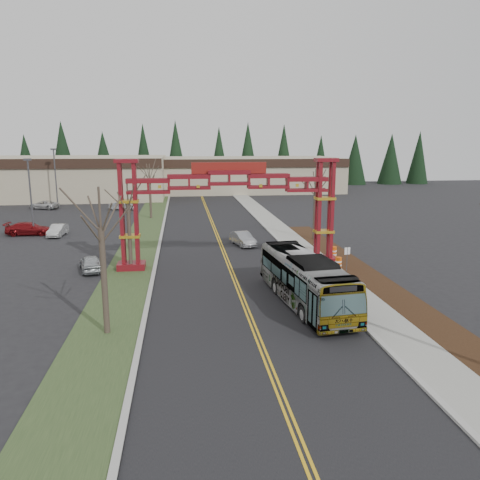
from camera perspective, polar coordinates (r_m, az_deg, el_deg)
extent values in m
plane|color=black|center=(22.33, 3.62, -15.26)|extent=(200.00, 200.00, 0.00)
cube|color=black|center=(45.82, -2.19, -0.97)|extent=(12.00, 110.00, 0.02)
cube|color=gold|center=(45.81, -2.34, -0.96)|extent=(0.12, 100.00, 0.01)
cube|color=gold|center=(45.83, -2.04, -0.95)|extent=(0.12, 100.00, 0.01)
cube|color=#A8A8A3|center=(46.72, 5.34, -0.68)|extent=(0.30, 110.00, 0.15)
cube|color=gray|center=(47.05, 7.07, -0.63)|extent=(2.60, 110.00, 0.14)
cube|color=black|center=(34.20, 17.51, -5.91)|extent=(2.60, 50.00, 0.12)
cube|color=#2F4321|center=(45.84, -12.21, -1.19)|extent=(4.00, 110.00, 0.08)
cube|color=#A8A8A3|center=(45.70, -9.90, -1.09)|extent=(0.30, 110.00, 0.15)
cube|color=maroon|center=(39.02, -13.08, -3.12)|extent=(2.20, 1.60, 0.60)
cube|color=maroon|center=(37.88, -14.27, 3.02)|extent=(0.28, 0.28, 8.00)
cube|color=maroon|center=(37.75, -12.61, 3.08)|extent=(0.28, 0.28, 8.00)
cube|color=maroon|center=(38.56, -14.14, 3.18)|extent=(0.28, 0.28, 8.00)
cube|color=maroon|center=(38.44, -12.51, 3.23)|extent=(0.28, 0.28, 8.00)
cube|color=gold|center=(38.46, -13.26, 0.48)|extent=(1.60, 1.10, 0.22)
cube|color=gold|center=(38.02, -13.46, 4.62)|extent=(1.60, 1.10, 0.22)
cube|color=maroon|center=(37.77, -13.69, 9.36)|extent=(1.80, 1.20, 0.30)
cube|color=maroon|center=(40.55, 10.03, -2.43)|extent=(2.20, 1.60, 0.60)
cube|color=maroon|center=(39.23, 9.64, 3.52)|extent=(0.28, 0.28, 8.00)
cube|color=maroon|center=(39.56, 11.16, 3.53)|extent=(0.28, 0.28, 8.00)
cube|color=maroon|center=(39.90, 9.35, 3.66)|extent=(0.28, 0.28, 8.00)
cube|color=maroon|center=(40.22, 10.85, 3.67)|extent=(0.28, 0.28, 8.00)
cube|color=gold|center=(40.02, 10.16, 1.05)|extent=(1.60, 1.10, 0.22)
cube|color=gold|center=(39.60, 10.31, 5.03)|extent=(1.60, 1.10, 0.22)
cube|color=maroon|center=(39.36, 10.48, 9.59)|extent=(1.80, 1.20, 0.30)
cube|color=maroon|center=(37.80, -1.35, 7.79)|extent=(16.00, 0.90, 1.00)
cube|color=maroon|center=(37.88, -1.34, 6.44)|extent=(16.00, 0.90, 0.60)
cube|color=maroon|center=(37.76, -1.35, 8.78)|extent=(6.00, 0.25, 0.90)
cube|color=tan|center=(95.40, -23.25, 7.03)|extent=(46.00, 22.00, 7.50)
cube|color=black|center=(84.64, -25.45, 8.36)|extent=(46.00, 0.40, 1.60)
cube|color=tan|center=(100.69, 0.76, 8.04)|extent=(38.00, 20.00, 7.00)
cube|color=black|center=(90.56, 1.65, 9.33)|extent=(38.00, 0.40, 1.60)
cone|color=black|center=(116.69, -24.50, 8.99)|extent=(5.60, 5.60, 13.00)
cylinder|color=#382D26|center=(117.01, -24.26, 6.21)|extent=(0.80, 0.80, 1.60)
cone|color=black|center=(114.49, -20.39, 9.28)|extent=(5.60, 5.60, 13.00)
cylinder|color=#382D26|center=(114.82, -20.18, 6.44)|extent=(0.80, 0.80, 1.60)
cone|color=black|center=(112.89, -16.13, 9.52)|extent=(5.60, 5.60, 13.00)
cylinder|color=#382D26|center=(113.22, -15.96, 6.64)|extent=(0.80, 0.80, 1.60)
cone|color=black|center=(111.91, -11.77, 9.72)|extent=(5.60, 5.60, 13.00)
cylinder|color=#382D26|center=(112.24, -11.65, 6.81)|extent=(0.80, 0.80, 1.60)
cone|color=black|center=(111.58, -7.35, 9.86)|extent=(5.60, 5.60, 13.00)
cylinder|color=#382D26|center=(111.91, -7.27, 6.95)|extent=(0.80, 0.80, 1.60)
cone|color=black|center=(111.89, -2.93, 9.95)|extent=(5.60, 5.60, 13.00)
cylinder|color=#382D26|center=(112.22, -2.90, 7.04)|extent=(0.80, 0.80, 1.60)
cone|color=black|center=(112.84, 1.45, 9.97)|extent=(5.60, 5.60, 13.00)
cylinder|color=#382D26|center=(113.16, 1.43, 7.09)|extent=(0.80, 0.80, 1.60)
cone|color=black|center=(114.41, 5.72, 9.95)|extent=(5.60, 5.60, 13.00)
cylinder|color=#382D26|center=(114.74, 5.67, 7.10)|extent=(0.80, 0.80, 1.60)
cone|color=black|center=(116.59, 9.86, 9.87)|extent=(5.60, 5.60, 13.00)
cylinder|color=#382D26|center=(116.91, 9.76, 7.08)|extent=(0.80, 0.80, 1.60)
cone|color=black|center=(119.33, 13.83, 9.74)|extent=(5.60, 5.60, 13.00)
cylinder|color=#382D26|center=(119.64, 13.69, 7.02)|extent=(0.80, 0.80, 1.60)
cone|color=black|center=(122.60, 17.59, 9.58)|extent=(5.60, 5.60, 13.00)
cylinder|color=#382D26|center=(122.91, 17.43, 6.93)|extent=(0.80, 0.80, 1.60)
cone|color=black|center=(126.36, 21.15, 9.40)|extent=(5.60, 5.60, 13.00)
cylinder|color=#382D26|center=(126.66, 20.95, 6.82)|extent=(0.80, 0.80, 1.60)
imported|color=#95969C|center=(30.07, 7.93, -4.82)|extent=(3.86, 11.72, 3.20)
imported|color=#A5A8AD|center=(46.83, 0.35, 0.15)|extent=(2.42, 4.34, 1.35)
imported|color=#B0B5B8|center=(39.40, -17.75, -2.69)|extent=(2.57, 4.16, 1.32)
imported|color=silver|center=(55.34, -21.34, 1.11)|extent=(1.59, 3.94, 1.27)
imported|color=maroon|center=(57.15, -24.32, 1.27)|extent=(5.00, 2.11, 1.44)
imported|color=#B9BEC2|center=(73.83, -14.15, 4.06)|extent=(4.01, 2.07, 1.26)
imported|color=silver|center=(78.69, -22.81, 3.97)|extent=(5.17, 3.87, 1.30)
cylinder|color=#382D26|center=(25.84, -16.22, -4.92)|extent=(0.32, 0.32, 5.84)
cylinder|color=#382D26|center=(25.03, -16.74, 3.73)|extent=(0.12, 0.12, 2.21)
cylinder|color=#382D26|center=(38.13, -13.30, 0.26)|extent=(0.30, 0.30, 5.44)
cylinder|color=#382D26|center=(37.59, -13.57, 5.73)|extent=(0.11, 0.11, 2.07)
cylinder|color=#382D26|center=(64.38, -10.87, 4.91)|extent=(0.32, 0.32, 5.26)
cylinder|color=#382D26|center=(64.06, -10.99, 8.13)|extent=(0.12, 0.12, 2.19)
cylinder|color=#382D26|center=(49.77, 9.07, 3.13)|extent=(0.30, 0.30, 5.51)
cylinder|color=#382D26|center=(49.36, 9.20, 7.36)|extent=(0.11, 0.11, 2.04)
cylinder|color=#3F3F44|center=(55.95, -24.12, 4.61)|extent=(0.18, 0.18, 8.25)
cube|color=#3F3F44|center=(55.65, -24.49, 8.92)|extent=(0.73, 0.37, 0.23)
cylinder|color=#3F3F44|center=(79.95, -21.55, 6.95)|extent=(0.20, 0.20, 8.99)
cube|color=#3F3F44|center=(79.76, -21.80, 10.24)|extent=(0.80, 0.40, 0.25)
cylinder|color=#3F3F44|center=(37.90, 12.90, -2.41)|extent=(0.06, 0.06, 2.06)
cube|color=white|center=(37.73, 12.95, -1.31)|extent=(0.47, 0.10, 0.56)
cylinder|color=#EA5A0D|center=(38.97, 11.90, -2.78)|extent=(0.52, 0.52, 1.00)
cylinder|color=white|center=(38.93, 11.91, -2.57)|extent=(0.54, 0.54, 0.12)
cylinder|color=white|center=(39.00, 11.90, -3.00)|extent=(0.54, 0.54, 0.12)
cylinder|color=#EA5A0D|center=(42.43, 11.31, -1.51)|extent=(0.56, 0.56, 1.07)
cylinder|color=white|center=(42.39, 11.31, -1.30)|extent=(0.58, 0.58, 0.13)
cylinder|color=white|center=(42.47, 11.30, -1.72)|extent=(0.58, 0.58, 0.13)
cylinder|color=#EA5A0D|center=(45.23, 9.26, -0.71)|extent=(0.48, 0.48, 0.92)
cylinder|color=white|center=(45.20, 9.26, -0.54)|extent=(0.50, 0.50, 0.11)
cylinder|color=white|center=(45.26, 9.25, -0.88)|extent=(0.50, 0.50, 0.11)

